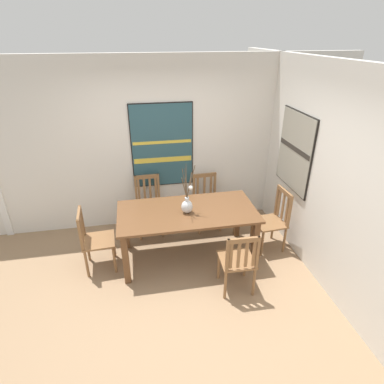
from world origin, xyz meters
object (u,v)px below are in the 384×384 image
(chair_1, at_px, (206,201))
(dining_table, at_px, (187,217))
(chair_0, at_px, (149,204))
(centerpiece_vase, at_px, (187,204))
(chair_2, at_px, (238,260))
(chair_3, at_px, (273,219))
(painting_on_back_wall, at_px, (162,146))
(painting_on_side_wall, at_px, (295,151))
(chair_4, at_px, (93,239))

(chair_1, bearing_deg, dining_table, -120.03)
(chair_0, bearing_deg, centerpiece_vase, -60.52)
(dining_table, xyz_separation_m, chair_1, (0.45, 0.79, -0.20))
(chair_0, relative_size, chair_2, 1.06)
(chair_3, height_order, painting_on_back_wall, painting_on_back_wall)
(chair_0, xyz_separation_m, painting_on_side_wall, (2.08, -0.58, 0.96))
(centerpiece_vase, height_order, chair_2, centerpiece_vase)
(centerpiece_vase, height_order, painting_on_side_wall, painting_on_side_wall)
(chair_2, distance_m, chair_3, 1.13)
(chair_2, distance_m, chair_4, 1.94)
(chair_1, bearing_deg, painting_on_side_wall, -26.61)
(chair_0, bearing_deg, chair_3, -23.86)
(chair_0, relative_size, chair_4, 1.05)
(dining_table, bearing_deg, chair_1, 59.97)
(centerpiece_vase, xyz_separation_m, chair_0, (-0.48, 0.85, -0.41))
(chair_0, height_order, chair_3, chair_0)
(chair_0, xyz_separation_m, chair_1, (0.94, -0.01, -0.02))
(chair_0, distance_m, chair_3, 1.94)
(chair_2, bearing_deg, chair_4, 156.06)
(dining_table, bearing_deg, centerpiece_vase, -100.56)
(chair_3, height_order, chair_4, chair_3)
(chair_0, bearing_deg, painting_on_side_wall, -15.57)
(chair_1, bearing_deg, chair_2, -88.65)
(dining_table, xyz_separation_m, chair_0, (-0.49, 0.80, -0.18))
(chair_1, relative_size, chair_4, 1.00)
(painting_on_back_wall, bearing_deg, chair_3, -35.73)
(centerpiece_vase, relative_size, chair_1, 0.76)
(chair_2, xyz_separation_m, painting_on_side_wall, (1.10, 1.00, 0.98))
(centerpiece_vase, relative_size, chair_4, 0.76)
(centerpiece_vase, height_order, painting_on_back_wall, painting_on_back_wall)
(chair_4, bearing_deg, painting_on_side_wall, 4.24)
(painting_on_side_wall, bearing_deg, dining_table, -172.27)
(chair_3, xyz_separation_m, chair_4, (-2.57, -0.01, -0.00))
(chair_0, height_order, painting_on_back_wall, painting_on_back_wall)
(chair_3, bearing_deg, painting_on_back_wall, 144.27)
(chair_3, bearing_deg, chair_2, -135.16)
(painting_on_side_wall, bearing_deg, chair_1, 153.39)
(dining_table, distance_m, chair_3, 1.30)
(centerpiece_vase, distance_m, chair_4, 1.34)
(chair_4, bearing_deg, chair_2, -23.94)
(centerpiece_vase, distance_m, chair_3, 1.37)
(chair_1, height_order, chair_2, chair_1)
(centerpiece_vase, bearing_deg, dining_table, 79.44)
(chair_3, bearing_deg, chair_4, -179.85)
(chair_1, bearing_deg, chair_3, -42.92)
(centerpiece_vase, height_order, chair_1, centerpiece_vase)
(chair_3, xyz_separation_m, painting_on_side_wall, (0.30, 0.21, 0.97))
(chair_0, distance_m, chair_1, 0.94)
(dining_table, distance_m, painting_on_side_wall, 1.79)
(chair_4, distance_m, painting_on_side_wall, 3.04)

